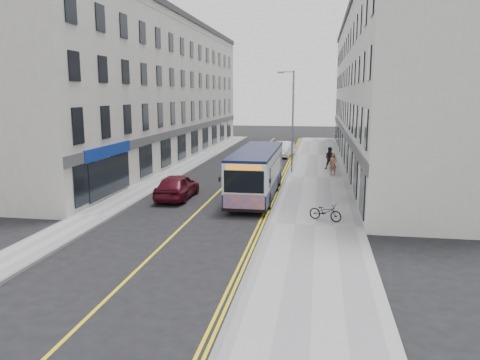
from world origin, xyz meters
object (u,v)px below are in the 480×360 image
(city_bus, at_px, (257,171))
(bicycle, at_px, (325,212))
(streetlamp, at_px, (292,118))
(pedestrian_far, at_px, (330,158))
(car_maroon, at_px, (177,186))
(car_white, at_px, (284,149))
(pedestrian_near, at_px, (333,164))

(city_bus, distance_m, bicycle, 6.79)
(streetlamp, bearing_deg, pedestrian_far, 29.60)
(streetlamp, relative_size, car_maroon, 1.78)
(streetlamp, bearing_deg, bicycle, -79.87)
(pedestrian_far, xyz_separation_m, car_white, (-4.42, 8.23, -0.29))
(city_bus, relative_size, car_maroon, 2.23)
(streetlamp, relative_size, pedestrian_near, 4.80)
(bicycle, height_order, car_maroon, car_maroon)
(streetlamp, xyz_separation_m, car_white, (-1.32, 9.99, -3.64))
(car_maroon, bearing_deg, pedestrian_far, -127.04)
(car_maroon, bearing_deg, streetlamp, -120.42)
(city_bus, xyz_separation_m, pedestrian_near, (4.79, 8.12, -0.64))
(streetlamp, height_order, city_bus, streetlamp)
(streetlamp, xyz_separation_m, bicycle, (2.56, -14.32, -3.82))
(car_maroon, bearing_deg, city_bus, -163.41)
(pedestrian_near, distance_m, car_maroon, 13.37)
(pedestrian_far, height_order, car_maroon, pedestrian_far)
(car_maroon, bearing_deg, bicycle, 155.90)
(pedestrian_near, bearing_deg, city_bus, -96.44)
(city_bus, height_order, bicycle, city_bus)
(pedestrian_far, relative_size, car_white, 0.41)
(streetlamp, bearing_deg, car_white, 97.55)
(pedestrian_far, bearing_deg, pedestrian_near, -78.62)
(pedestrian_near, xyz_separation_m, car_maroon, (-9.43, -9.47, -0.19))
(bicycle, xyz_separation_m, car_white, (-3.88, 24.31, 0.19))
(streetlamp, distance_m, bicycle, 15.05)
(pedestrian_far, bearing_deg, city_bus, -105.46)
(city_bus, bearing_deg, streetlamp, 80.36)
(bicycle, height_order, pedestrian_far, pedestrian_far)
(pedestrian_far, height_order, car_white, pedestrian_far)
(pedestrian_near, distance_m, car_white, 11.79)
(bicycle, relative_size, car_maroon, 0.37)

